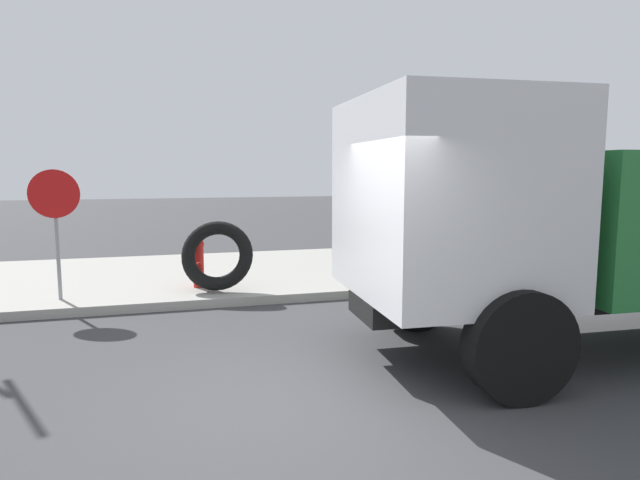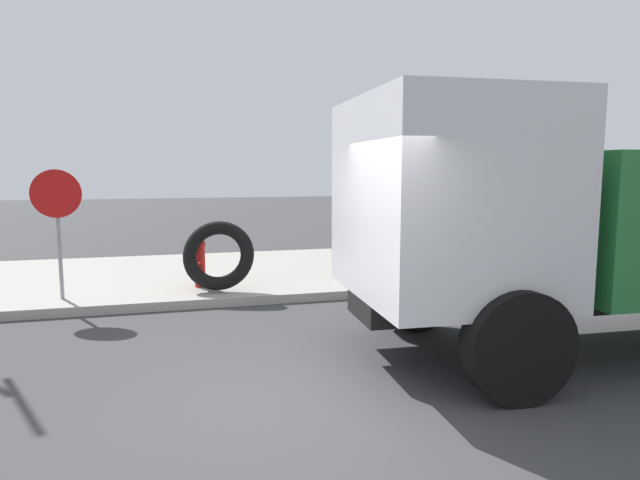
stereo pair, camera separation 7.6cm
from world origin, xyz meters
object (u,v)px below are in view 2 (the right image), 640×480
object	(u,v)px
stop_sign	(57,210)
loose_tire	(218,255)
dump_truck_green	(619,219)
fire_hydrant	(200,261)

from	to	relation	value
stop_sign	loose_tire	bearing A→B (deg)	0.51
stop_sign	dump_truck_green	size ratio (longest dim) A/B	0.29
loose_tire	dump_truck_green	world-z (taller)	dump_truck_green
fire_hydrant	loose_tire	bearing A→B (deg)	-49.53
loose_tire	stop_sign	distance (m)	2.62
dump_truck_green	stop_sign	bearing A→B (deg)	150.90
dump_truck_green	fire_hydrant	bearing A→B (deg)	138.44
fire_hydrant	loose_tire	world-z (taller)	loose_tire
loose_tire	fire_hydrant	bearing A→B (deg)	130.47
loose_tire	stop_sign	size ratio (longest dim) A/B	0.59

